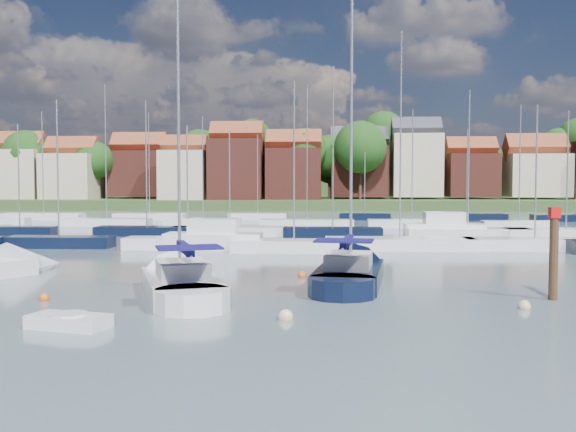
{
  "coord_description": "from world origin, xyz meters",
  "views": [
    {
      "loc": [
        2.87,
        -26.19,
        4.88
      ],
      "look_at": [
        0.48,
        14.0,
        2.77
      ],
      "focal_mm": 40.0,
      "sensor_mm": 36.0,
      "label": 1
    }
  ],
  "objects": [
    {
      "name": "buoy_d",
      "position": [
        1.45,
        -3.61,
        0.0
      ],
      "size": [
        0.53,
        0.53,
        0.53
      ],
      "primitive_type": "sphere",
      "color": "beige",
      "rests_on": "ground"
    },
    {
      "name": "far_shore_town",
      "position": [
        2.23,
        132.67,
        4.61
      ],
      "size": [
        212.46,
        90.0,
        22.27
      ],
      "color": "#304824",
      "rests_on": "ground"
    },
    {
      "name": "marina_field",
      "position": [
        1.91,
        35.15,
        0.43
      ],
      "size": [
        79.62,
        41.41,
        15.93
      ],
      "color": "silver",
      "rests_on": "ground"
    },
    {
      "name": "tender",
      "position": [
        -5.74,
        -5.39,
        0.22
      ],
      "size": [
        2.9,
        1.84,
        0.58
      ],
      "rotation": [
        0.0,
        0.0,
        -0.24
      ],
      "color": "silver",
      "rests_on": "ground"
    },
    {
      "name": "buoy_f",
      "position": [
        10.55,
        -1.12,
        0.0
      ],
      "size": [
        0.47,
        0.47,
        0.47
      ],
      "primitive_type": "sphere",
      "color": "beige",
      "rests_on": "ground"
    },
    {
      "name": "buoy_e",
      "position": [
        1.66,
        6.53,
        0.0
      ],
      "size": [
        0.47,
        0.47,
        0.47
      ],
      "primitive_type": "sphere",
      "color": "#D85914",
      "rests_on": "ground"
    },
    {
      "name": "ground",
      "position": [
        0.0,
        40.0,
        0.0
      ],
      "size": [
        260.0,
        260.0,
        0.0
      ],
      "primitive_type": "plane",
      "color": "#415159",
      "rests_on": "ground"
    },
    {
      "name": "buoy_b",
      "position": [
        -6.12,
        -3.99,
        0.0
      ],
      "size": [
        0.46,
        0.46,
        0.46
      ],
      "primitive_type": "sphere",
      "color": "beige",
      "rests_on": "ground"
    },
    {
      "name": "buoy_c",
      "position": [
        -8.76,
        -0.54,
        0.0
      ],
      "size": [
        0.43,
        0.43,
        0.43
      ],
      "primitive_type": "sphere",
      "color": "#D85914",
      "rests_on": "ground"
    },
    {
      "name": "timber_piling",
      "position": [
        12.31,
        0.85,
        0.87
      ],
      "size": [
        0.4,
        0.4,
        6.1
      ],
      "color": "#4C331E",
      "rests_on": "ground"
    },
    {
      "name": "sailboat_centre",
      "position": [
        -3.79,
        2.16,
        0.36
      ],
      "size": [
        6.43,
        11.33,
        14.97
      ],
      "rotation": [
        0.0,
        0.0,
        1.91
      ],
      "color": "silver",
      "rests_on": "ground"
    },
    {
      "name": "sailboat_navy",
      "position": [
        4.18,
        5.74,
        0.36
      ],
      "size": [
        4.33,
        11.41,
        15.44
      ],
      "rotation": [
        0.0,
        0.0,
        1.44
      ],
      "color": "black",
      "rests_on": "ground"
    }
  ]
}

